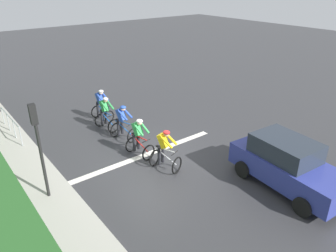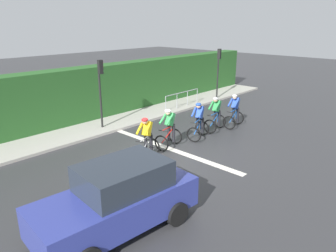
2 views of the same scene
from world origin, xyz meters
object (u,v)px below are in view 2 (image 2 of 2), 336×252
object	(u,v)px
cyclist_trailing	(146,139)
traffic_light_near_crossing	(101,84)
car_navy	(118,199)
cyclist_second	(216,114)
cyclist_mid	(199,121)
pedestrian_railing_kerbside	(182,96)
traffic_light_far_junction	(218,66)
cyclist_lead	(234,111)
cyclist_fourth	(169,129)

from	to	relation	value
cyclist_trailing	traffic_light_near_crossing	bearing A→B (deg)	166.56
car_navy	cyclist_second	bearing A→B (deg)	108.82
cyclist_mid	pedestrian_railing_kerbside	distance (m)	5.17
car_navy	pedestrian_railing_kerbside	size ratio (longest dim) A/B	1.42
cyclist_mid	traffic_light_far_junction	distance (m)	7.90
cyclist_lead	pedestrian_railing_kerbside	world-z (taller)	cyclist_lead
cyclist_trailing	traffic_light_near_crossing	size ratio (longest dim) A/B	0.50
cyclist_mid	cyclist_fourth	xyz separation A→B (m)	(-0.23, -1.68, 0.00)
cyclist_second	cyclist_mid	bearing A→B (deg)	-86.46
cyclist_fourth	pedestrian_railing_kerbside	distance (m)	6.26
cyclist_second	traffic_light_far_junction	world-z (taller)	traffic_light_far_junction
cyclist_lead	cyclist_fourth	world-z (taller)	same
cyclist_mid	car_navy	size ratio (longest dim) A/B	0.39
cyclist_trailing	car_navy	bearing A→B (deg)	-52.18
car_navy	traffic_light_near_crossing	size ratio (longest dim) A/B	1.27
cyclist_fourth	traffic_light_far_junction	world-z (taller)	traffic_light_far_junction
traffic_light_near_crossing	traffic_light_far_junction	distance (m)	8.98
cyclist_mid	pedestrian_railing_kerbside	bearing A→B (deg)	138.87
cyclist_second	pedestrian_railing_kerbside	distance (m)	4.29
cyclist_trailing	car_navy	distance (m)	4.39
cyclist_mid	cyclist_second	bearing A→B (deg)	93.54
cyclist_lead	cyclist_fourth	size ratio (longest dim) A/B	1.00
cyclist_second	traffic_light_near_crossing	bearing A→B (deg)	-138.85
car_navy	cyclist_lead	bearing A→B (deg)	104.68
cyclist_lead	cyclist_fourth	distance (m)	4.25
cyclist_mid	cyclist_trailing	world-z (taller)	same
cyclist_fourth	cyclist_trailing	bearing A→B (deg)	-82.49
cyclist_fourth	traffic_light_far_junction	size ratio (longest dim) A/B	0.50
cyclist_second	cyclist_fourth	distance (m)	3.11
cyclist_fourth	pedestrian_railing_kerbside	xyz separation A→B (m)	(-3.66, 5.08, -0.03)
cyclist_mid	pedestrian_railing_kerbside	world-z (taller)	cyclist_mid
cyclist_mid	pedestrian_railing_kerbside	xyz separation A→B (m)	(-3.89, 3.40, -0.03)
pedestrian_railing_kerbside	cyclist_second	bearing A→B (deg)	-27.46
pedestrian_railing_kerbside	cyclist_fourth	bearing A→B (deg)	-54.26
traffic_light_far_junction	cyclist_mid	bearing A→B (deg)	-61.24
traffic_light_near_crossing	car_navy	bearing A→B (deg)	-33.12
cyclist_mid	cyclist_fourth	size ratio (longest dim) A/B	1.00
cyclist_second	pedestrian_railing_kerbside	bearing A→B (deg)	152.54
cyclist_second	traffic_light_near_crossing	xyz separation A→B (m)	(-4.10, -3.58, 1.43)
cyclist_fourth	traffic_light_near_crossing	xyz separation A→B (m)	(-3.95, -0.47, 1.43)
cyclist_lead	cyclist_trailing	world-z (taller)	same
traffic_light_near_crossing	cyclist_second	bearing A→B (deg)	41.15
car_navy	pedestrian_railing_kerbside	distance (m)	11.96
cyclist_lead	cyclist_trailing	xyz separation A→B (m)	(-0.30, -5.68, 0.00)
cyclist_trailing	traffic_light_near_crossing	xyz separation A→B (m)	(-4.14, 0.99, 1.43)
cyclist_mid	traffic_light_near_crossing	size ratio (longest dim) A/B	0.50
cyclist_mid	cyclist_fourth	bearing A→B (deg)	-97.94
car_navy	traffic_light_near_crossing	bearing A→B (deg)	146.88
cyclist_lead	cyclist_trailing	bearing A→B (deg)	-92.97
car_navy	traffic_light_far_junction	bearing A→B (deg)	115.45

